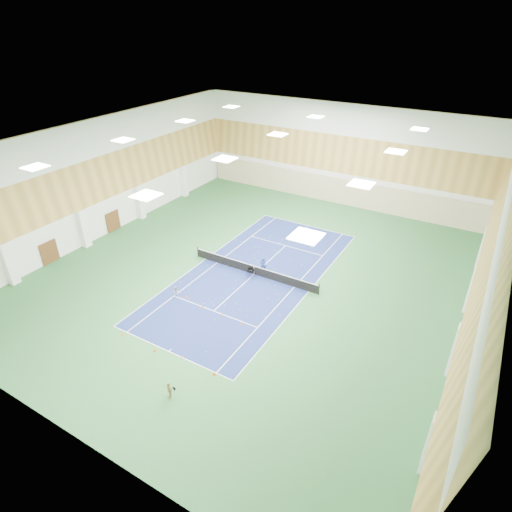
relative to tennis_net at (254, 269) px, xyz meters
The scene contains 22 objects.
ground 0.55m from the tennis_net, ahead, with size 40.00×40.00×0.00m, color #285F31.
room_shell 5.45m from the tennis_net, ahead, with size 36.00×40.00×12.00m, color white, non-canonical shape.
wood_cladding 7.45m from the tennis_net, ahead, with size 36.00×40.00×8.00m, color tan, non-canonical shape.
ceiling_light_grid 11.37m from the tennis_net, ahead, with size 21.40×25.40×0.06m, color white, non-canonical shape.
court_surface 0.55m from the tennis_net, ahead, with size 10.97×23.77×0.01m, color navy.
tennis_balls_scatter 0.50m from the tennis_net, ahead, with size 10.57×22.77×0.07m, color #B1D123, non-canonical shape.
tennis_net is the anchor object (origin of this frame).
back_curtain 19.78m from the tennis_net, 90.00° to the left, with size 35.40×0.16×3.20m, color #C6B793.
door_left_a 19.63m from the tennis_net, 155.94° to the right, with size 0.08×1.80×2.20m, color #593319.
door_left_b 17.93m from the tennis_net, behind, with size 0.08×1.80×2.20m, color #593319.
coach 0.90m from the tennis_net, 44.38° to the left, with size 0.61×0.40×1.67m, color navy.
child_court 7.46m from the tennis_net, 121.00° to the right, with size 0.51×0.39×1.04m, color #9B9AA3.
child_apron 15.25m from the tennis_net, 79.58° to the right, with size 0.71×0.29×1.21m, color tan.
ball_cart 0.61m from the tennis_net, 92.94° to the right, with size 0.53×0.53×0.92m, color black, non-canonical shape.
cone_svc_a 6.78m from the tennis_net, 117.49° to the right, with size 0.22×0.22×0.24m, color #DE560B.
cone_svc_b 6.60m from the tennis_net, 99.00° to the right, with size 0.20×0.20×0.22m, color #FF5D0D.
cone_svc_c 6.59m from the tennis_net, 81.75° to the right, with size 0.18×0.18×0.20m, color orange.
cone_svc_d 7.32m from the tennis_net, 66.57° to the right, with size 0.21×0.21×0.23m, color #E55F0C.
cone_base_a 12.94m from the tennis_net, 108.66° to the right, with size 0.18×0.18×0.20m, color #FB560D.
cone_base_b 12.40m from the tennis_net, 94.10° to the right, with size 0.23×0.23×0.25m, color #D65F0B.
cone_base_c 11.89m from the tennis_net, 84.38° to the right, with size 0.18×0.18×0.20m, color #E2430B.
cone_base_d 12.76m from the tennis_net, 71.34° to the right, with size 0.23×0.23×0.25m, color #FE5A0D.
Camera 1 is at (16.99, -28.51, 21.09)m, focal length 30.00 mm.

